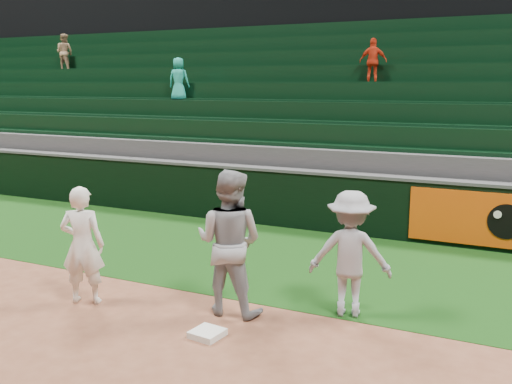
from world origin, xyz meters
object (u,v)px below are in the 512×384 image
Objects in this scene: first_base at (207,333)px; first_baseman at (83,245)px; base_coach at (350,254)px; baserunner at (229,242)px.

first_base is 0.22× the size of first_baseman.
first_baseman is at bearing 5.54° from base_coach.
first_baseman is 3.66m from base_coach.
first_base is at bearing 95.47° from baserunner.
first_baseman is 0.86× the size of baserunner.
baserunner reaches higher than base_coach.
first_baseman is 1.00× the size of base_coach.
baserunner is (-0.12, 0.80, 0.93)m from first_base.
first_base is at bearing 32.76° from base_coach.
baserunner is 1.16× the size of base_coach.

